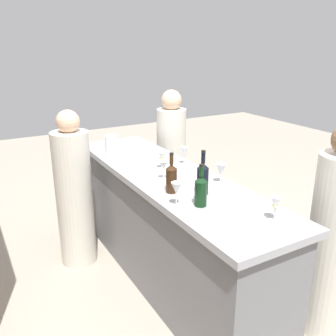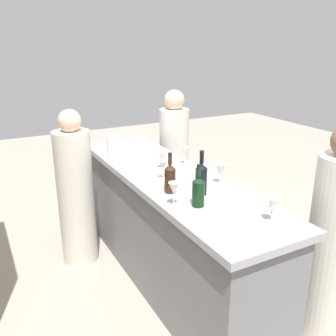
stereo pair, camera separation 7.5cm
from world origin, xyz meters
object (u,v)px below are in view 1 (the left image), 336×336
Objects in this scene: wine_bottle_center_amber_brown at (171,177)px; wine_glass_far_left at (162,158)px; wine_glass_far_right at (176,189)px; person_left_guest at (171,162)px; person_center_guest at (333,241)px; wine_glass_near_left at (184,152)px; wine_glass_far_center at (164,166)px; wine_glass_near_right at (276,205)px; wine_glass_near_center at (221,170)px; person_right_guest at (74,195)px; wine_bottle_second_left_near_black at (203,178)px; water_pitcher at (111,146)px; wine_bottle_leftmost_dark_green at (201,190)px.

wine_bottle_center_amber_brown is 0.51m from wine_glass_far_left.
wine_glass_far_right is 0.11× the size of person_left_guest.
wine_glass_far_right is at bearing -19.12° from person_center_guest.
wine_glass_near_left reaches higher than wine_glass_far_center.
wine_glass_near_right is 0.67m from person_center_guest.
person_right_guest is at bearing 37.68° from wine_glass_near_center.
wine_bottle_center_amber_brown reaches higher than wine_glass_near_center.
wine_bottle_second_left_near_black is at bearing 112.20° from wine_glass_near_center.
person_center_guest reaches higher than wine_glass_far_right.
water_pitcher is (0.79, 0.11, -0.01)m from wine_glass_far_center.
wine_bottle_leftmost_dark_green is 1.80× the size of wine_glass_near_left.
wine_glass_far_left is (0.77, -0.14, -0.01)m from wine_bottle_leftmost_dark_green.
person_center_guest reaches higher than wine_glass_far_left.
wine_glass_far_center is at bearing -42.34° from person_center_guest.
wine_glass_far_center is (0.37, 0.10, -0.01)m from wine_bottle_second_left_near_black.
person_right_guest is at bearing 22.97° from wine_glass_near_right.
wine_glass_near_left is 0.22m from wine_glass_far_left.
wine_bottle_second_left_near_black is 0.61m from wine_glass_far_left.
person_right_guest is at bearing 18.40° from person_left_guest.
wine_bottle_leftmost_dark_green is at bearing -170.49° from wine_bottle_center_amber_brown.
wine_glass_far_right reaches higher than wine_glass_near_left.
wine_bottle_second_left_near_black is at bearing -126.85° from wine_bottle_center_amber_brown.
wine_glass_near_center is (0.25, -0.35, -0.00)m from wine_bottle_leftmost_dark_green.
person_right_guest reaches higher than wine_glass_near_left.
wine_bottle_leftmost_dark_green reaches higher than water_pitcher.
person_center_guest reaches higher than wine_bottle_second_left_near_black.
person_center_guest reaches higher than wine_bottle_leftmost_dark_green.
wine_bottle_leftmost_dark_green is 1.98× the size of wine_glass_far_left.
wine_glass_far_right is (0.07, 0.14, 0.01)m from wine_bottle_leftmost_dark_green.
wine_bottle_second_left_near_black is 0.21× the size of person_left_guest.
wine_glass_near_right is 0.79× the size of water_pitcher.
wine_glass_near_center is (0.09, -0.23, -0.01)m from wine_bottle_second_left_near_black.
wine_glass_near_right is at bearing -146.85° from wine_bottle_leftmost_dark_green.
wine_glass_near_right is at bearing 5.11° from person_center_guest.
wine_bottle_second_left_near_black reaches higher than wine_glass_near_center.
person_center_guest is (-1.75, -0.89, -0.38)m from water_pitcher.
person_center_guest is at bearing -152.92° from water_pitcher.
person_left_guest is at bearing -24.13° from wine_bottle_leftmost_dark_green.
wine_bottle_center_amber_brown is 0.41m from wine_glass_near_center.
wine_glass_far_right is at bearing 108.97° from wine_bottle_second_left_near_black.
person_center_guest is at bearing -93.39° from wine_glass_near_right.
wine_bottle_second_left_near_black is at bearing -71.03° from wine_glass_far_right.
wine_bottle_center_amber_brown is 2.03× the size of wine_glass_far_left.
wine_glass_far_left is (-0.00, 0.22, -0.01)m from wine_glass_near_left.
wine_glass_far_left is 1.11m from person_left_guest.
person_left_guest reaches higher than wine_glass_far_center.
person_right_guest reaches higher than water_pitcher.
wine_bottle_leftmost_dark_green is 0.90× the size of wine_bottle_second_left_near_black.
wine_bottle_center_amber_brown is 0.75m from wine_glass_near_right.
wine_glass_far_left is (1.16, 0.12, -0.00)m from wine_glass_near_right.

